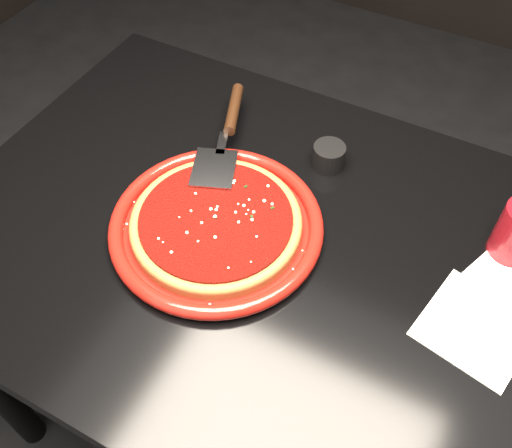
{
  "coord_description": "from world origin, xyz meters",
  "views": [
    {
      "loc": [
        0.22,
        -0.52,
        1.52
      ],
      "look_at": [
        -0.06,
        0.01,
        0.77
      ],
      "focal_mm": 40.0,
      "sensor_mm": 36.0,
      "label": 1
    }
  ],
  "objects_px": {
    "pizza_server": "(226,135)",
    "ramekin": "(329,156)",
    "plate": "(216,226)",
    "table": "(280,351)"
  },
  "relations": [
    {
      "from": "plate",
      "to": "pizza_server",
      "type": "xyz_separation_m",
      "value": [
        -0.08,
        0.17,
        0.03
      ]
    },
    {
      "from": "plate",
      "to": "ramekin",
      "type": "relative_size",
      "value": 6.08
    },
    {
      "from": "plate",
      "to": "pizza_server",
      "type": "height_order",
      "value": "pizza_server"
    },
    {
      "from": "plate",
      "to": "ramekin",
      "type": "xyz_separation_m",
      "value": [
        0.1,
        0.23,
        0.01
      ]
    },
    {
      "from": "plate",
      "to": "ramekin",
      "type": "bearing_deg",
      "value": 65.94
    },
    {
      "from": "table",
      "to": "plate",
      "type": "xyz_separation_m",
      "value": [
        -0.12,
        -0.02,
        0.39
      ]
    },
    {
      "from": "table",
      "to": "plate",
      "type": "bearing_deg",
      "value": -170.74
    },
    {
      "from": "ramekin",
      "to": "pizza_server",
      "type": "bearing_deg",
      "value": -161.89
    },
    {
      "from": "pizza_server",
      "to": "table",
      "type": "bearing_deg",
      "value": -58.71
    },
    {
      "from": "pizza_server",
      "to": "ramekin",
      "type": "relative_size",
      "value": 5.37
    }
  ]
}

